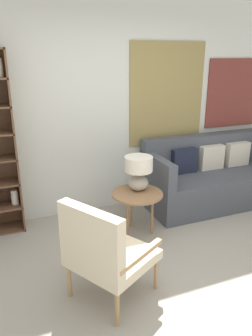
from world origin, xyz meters
TOP-DOWN VIEW (x-y plane):
  - ground_plane at (0.00, 0.00)m, footprint 14.00×14.00m
  - wall_back at (0.06, 2.03)m, footprint 6.40×0.08m
  - armchair at (-0.55, 0.25)m, footprint 0.85×0.85m
  - couch at (1.53, 1.60)m, footprint 1.99×0.82m
  - side_table at (0.16, 1.18)m, footprint 0.58×0.58m
  - table_lamp at (0.20, 1.26)m, footprint 0.32×0.32m

SIDE VIEW (x-z plane):
  - ground_plane at x=0.00m, z-range 0.00..0.00m
  - couch at x=1.53m, z-range -0.11..0.82m
  - side_table at x=0.16m, z-range 0.21..0.73m
  - armchair at x=-0.55m, z-range 0.04..0.96m
  - table_lamp at x=0.20m, z-range 0.55..0.96m
  - wall_back at x=0.06m, z-range 0.01..2.71m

